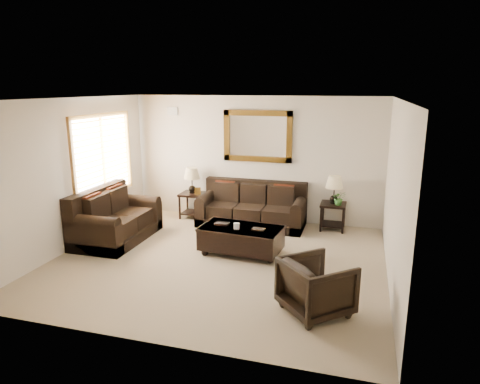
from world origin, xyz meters
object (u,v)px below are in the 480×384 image
(end_table_left, at_px, (192,185))
(end_table_right, at_px, (334,195))
(sofa, at_px, (252,210))
(armchair, at_px, (317,284))
(coffee_table, at_px, (241,237))
(loveseat, at_px, (114,221))

(end_table_left, height_order, end_table_right, end_table_left)
(sofa, height_order, armchair, sofa)
(end_table_right, bearing_deg, end_table_left, -179.94)
(end_table_left, xyz_separation_m, armchair, (3.14, -3.47, -0.34))
(sofa, relative_size, end_table_left, 1.96)
(sofa, distance_m, armchair, 3.75)
(end_table_left, relative_size, end_table_right, 1.01)
(coffee_table, bearing_deg, sofa, 102.73)
(end_table_left, distance_m, coffee_table, 2.46)
(loveseat, height_order, end_table_right, end_table_right)
(coffee_table, bearing_deg, armchair, -43.49)
(armchair, bearing_deg, end_table_left, 0.33)
(sofa, height_order, coffee_table, sofa)
(loveseat, xyz_separation_m, coffee_table, (2.56, -0.01, -0.07))
(loveseat, relative_size, armchair, 2.20)
(sofa, distance_m, end_table_left, 1.49)
(end_table_right, height_order, coffee_table, end_table_right)
(armchair, bearing_deg, sofa, -14.53)
(end_table_right, bearing_deg, sofa, -175.09)
(sofa, xyz_separation_m, end_table_right, (1.68, 0.14, 0.40))
(end_table_left, xyz_separation_m, end_table_right, (3.10, 0.00, -0.01))
(coffee_table, bearing_deg, end_table_right, 55.63)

